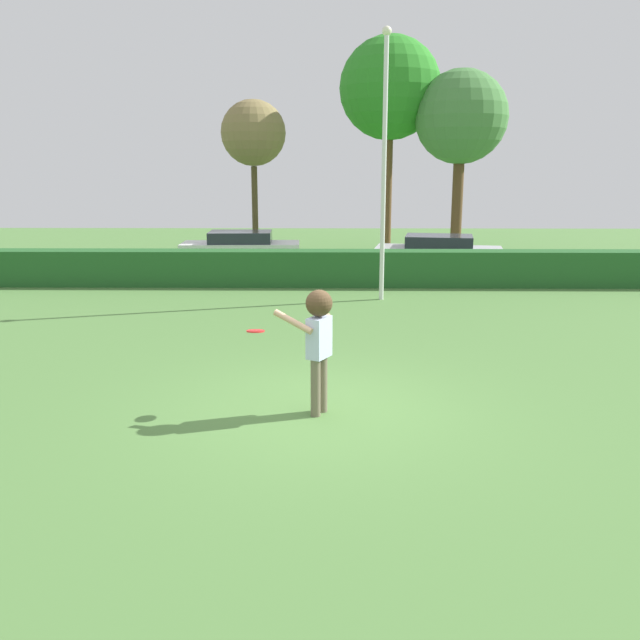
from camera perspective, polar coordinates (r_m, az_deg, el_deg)
ground_plane at (r=9.69m, az=-0.01°, el=-7.77°), size 60.00×60.00×0.00m
person at (r=9.19m, az=-0.13°, el=-1.17°), size 0.84×0.51×1.81m
frisbee at (r=9.47m, az=-5.61°, el=-0.96°), size 0.26×0.26×0.05m
lamppost at (r=17.46m, az=5.58°, el=13.98°), size 0.24×0.24×6.87m
hedge_row at (r=19.73m, az=0.40°, el=4.52°), size 25.53×0.90×1.06m
parked_car_white at (r=23.93m, az=-6.88°, el=6.30°), size 4.27×1.95×1.25m
parked_car_silver at (r=22.68m, az=10.23°, el=5.82°), size 4.43×2.40×1.25m
maple_tree at (r=27.69m, az=6.08°, el=19.29°), size 4.01×4.01×8.55m
birch_tree at (r=26.87m, az=12.13°, el=16.72°), size 3.55×3.55×7.15m
willow_tree at (r=27.34m, az=-5.80°, el=15.76°), size 2.59×2.59×6.12m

